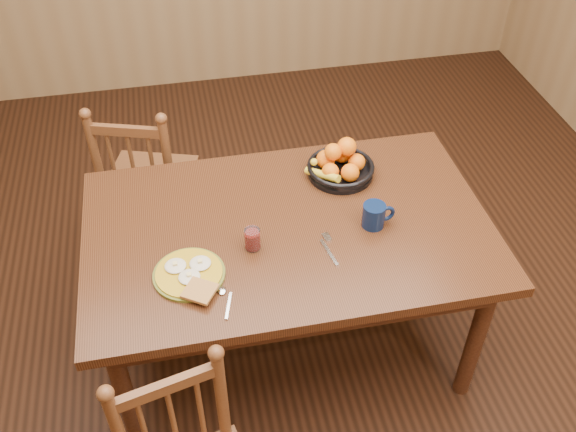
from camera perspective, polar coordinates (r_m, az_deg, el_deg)
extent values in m
cube|color=black|center=(3.09, 0.00, -11.14)|extent=(4.50, 5.00, 0.01)
cube|color=black|center=(2.55, 0.00, -1.21)|extent=(1.60, 1.00, 0.04)
cube|color=black|center=(2.91, -1.65, 3.31)|extent=(1.40, 0.04, 0.10)
cube|color=black|center=(2.32, 2.09, -9.50)|extent=(1.40, 0.04, 0.10)
cube|color=black|center=(2.79, 14.64, -0.25)|extent=(0.04, 0.84, 0.10)
cube|color=black|center=(2.59, -15.83, -4.50)|extent=(0.04, 0.84, 0.10)
cylinder|color=black|center=(2.57, -14.17, -15.52)|extent=(0.07, 0.07, 0.70)
cylinder|color=black|center=(2.76, 16.35, -10.46)|extent=(0.07, 0.07, 0.70)
cylinder|color=black|center=(3.09, -14.38, -3.03)|extent=(0.07, 0.07, 0.70)
cylinder|color=black|center=(3.25, 10.76, 0.40)|extent=(0.07, 0.07, 0.70)
cube|color=#522B18|center=(3.34, -12.14, 3.24)|extent=(0.52, 0.51, 0.04)
cylinder|color=#522B18|center=(3.56, -8.31, 1.89)|extent=(0.03, 0.03, 0.41)
cylinder|color=#522B18|center=(3.65, -13.54, 2.24)|extent=(0.03, 0.03, 0.41)
cylinder|color=#522B18|center=(3.33, -9.52, -1.68)|extent=(0.03, 0.03, 0.41)
cylinder|color=#522B18|center=(3.43, -15.07, -1.21)|extent=(0.03, 0.03, 0.41)
cylinder|color=#522B18|center=(3.01, -10.60, 4.56)|extent=(0.04, 0.04, 0.49)
cylinder|color=#522B18|center=(3.12, -16.68, 4.87)|extent=(0.04, 0.04, 0.49)
cylinder|color=#522B18|center=(3.09, -13.55, 4.03)|extent=(0.02, 0.02, 0.38)
cube|color=#522B18|center=(2.96, -14.22, 7.36)|extent=(0.33, 0.13, 0.05)
cylinder|color=#522B18|center=(2.16, -5.93, -15.75)|extent=(0.04, 0.04, 0.48)
cylinder|color=#522B18|center=(2.18, -10.11, -17.78)|extent=(0.02, 0.02, 0.37)
cube|color=#522B18|center=(2.01, -10.84, -14.72)|extent=(0.33, 0.10, 0.05)
cylinder|color=#59601E|center=(2.37, -8.78, -5.14)|extent=(0.26, 0.26, 0.01)
cylinder|color=#B58F17|center=(2.36, -8.80, -5.02)|extent=(0.24, 0.24, 0.01)
ellipsoid|color=silver|center=(2.38, -9.98, -4.38)|extent=(0.08, 0.08, 0.01)
cube|color=#F2E08C|center=(2.37, -10.01, -4.20)|extent=(0.02, 0.02, 0.01)
ellipsoid|color=silver|center=(2.37, -7.81, -4.18)|extent=(0.08, 0.08, 0.01)
cube|color=#F2E08C|center=(2.36, -7.83, -3.99)|extent=(0.02, 0.02, 0.01)
ellipsoid|color=silver|center=(2.33, -8.76, -5.37)|extent=(0.08, 0.08, 0.01)
cube|color=#F2E08C|center=(2.32, -8.79, -5.19)|extent=(0.02, 0.02, 0.01)
cube|color=brown|center=(2.28, -7.85, -6.62)|extent=(0.14, 0.14, 0.01)
cube|color=silver|center=(2.42, 3.68, -3.24)|extent=(0.04, 0.14, 0.00)
cube|color=silver|center=(2.48, 3.46, -1.84)|extent=(0.03, 0.05, 0.00)
cube|color=silver|center=(2.25, -5.31, -7.94)|extent=(0.04, 0.12, 0.00)
ellipsoid|color=silver|center=(2.30, -5.93, -6.57)|extent=(0.03, 0.04, 0.01)
cylinder|color=#0A1838|center=(2.52, 7.62, 0.05)|extent=(0.09, 0.09, 0.10)
torus|color=#0A1838|center=(2.54, 8.74, 0.21)|extent=(0.07, 0.02, 0.07)
cylinder|color=black|center=(2.49, 7.72, 0.84)|extent=(0.08, 0.08, 0.00)
cylinder|color=silver|center=(2.41, -3.18, -2.06)|extent=(0.06, 0.06, 0.09)
cylinder|color=maroon|center=(2.42, -3.17, -2.18)|extent=(0.05, 0.05, 0.07)
cylinder|color=black|center=(2.78, 4.67, 3.85)|extent=(0.28, 0.28, 0.02)
torus|color=black|center=(2.76, 4.71, 4.42)|extent=(0.29, 0.29, 0.02)
cylinder|color=black|center=(2.78, 4.66, 3.72)|extent=(0.10, 0.10, 0.01)
sphere|color=orange|center=(2.77, 6.13, 4.78)|extent=(0.07, 0.07, 0.07)
sphere|color=orange|center=(2.81, 4.81, 5.52)|extent=(0.08, 0.08, 0.08)
sphere|color=orange|center=(2.77, 3.37, 5.05)|extent=(0.08, 0.08, 0.08)
sphere|color=orange|center=(2.71, 3.78, 3.96)|extent=(0.07, 0.07, 0.07)
sphere|color=orange|center=(2.70, 5.55, 3.86)|extent=(0.08, 0.08, 0.08)
sphere|color=orange|center=(2.74, 5.25, 6.16)|extent=(0.08, 0.08, 0.08)
sphere|color=orange|center=(2.71, 4.03, 5.70)|extent=(0.07, 0.07, 0.07)
cylinder|color=yellow|center=(2.71, 3.09, 3.69)|extent=(0.10, 0.17, 0.07)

